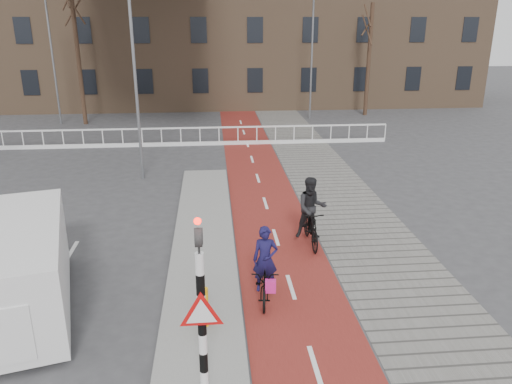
{
  "coord_description": "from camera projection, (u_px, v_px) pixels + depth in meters",
  "views": [
    {
      "loc": [
        -0.35,
        -8.86,
        6.36
      ],
      "look_at": [
        0.89,
        5.0,
        1.5
      ],
      "focal_mm": 35.0,
      "sensor_mm": 36.0,
      "label": 1
    }
  ],
  "objects": [
    {
      "name": "ground",
      "position": [
        235.0,
        339.0,
        10.46
      ],
      "size": [
        120.0,
        120.0,
        0.0
      ],
      "primitive_type": "plane",
      "color": "#38383A",
      "rests_on": "ground"
    },
    {
      "name": "bike_lane",
      "position": [
        260.0,
        186.0,
        19.99
      ],
      "size": [
        2.5,
        60.0,
        0.01
      ],
      "primitive_type": "cube",
      "color": "maroon",
      "rests_on": "ground"
    },
    {
      "name": "sidewalk",
      "position": [
        329.0,
        184.0,
        20.22
      ],
      "size": [
        3.0,
        60.0,
        0.01
      ],
      "primitive_type": "cube",
      "color": "slate",
      "rests_on": "ground"
    },
    {
      "name": "curb_island",
      "position": [
        203.0,
        253.0,
        14.14
      ],
      "size": [
        1.8,
        16.0,
        0.12
      ],
      "primitive_type": "cube",
      "color": "gray",
      "rests_on": "ground"
    },
    {
      "name": "traffic_signal",
      "position": [
        202.0,
        311.0,
        7.85
      ],
      "size": [
        0.8,
        0.8,
        3.68
      ],
      "color": "black",
      "rests_on": "curb_island"
    },
    {
      "name": "bollard",
      "position": [
        206.0,
        307.0,
        10.56
      ],
      "size": [
        0.12,
        0.12,
        0.91
      ],
      "primitive_type": "cylinder",
      "color": "#F3A90D",
      "rests_on": "curb_island"
    },
    {
      "name": "cyclist_near",
      "position": [
        265.0,
        276.0,
        11.74
      ],
      "size": [
        0.81,
        1.82,
        1.85
      ],
      "rotation": [
        0.0,
        0.0,
        -0.11
      ],
      "color": "black",
      "rests_on": "bike_lane"
    },
    {
      "name": "cyclist_far",
      "position": [
        311.0,
        218.0,
        14.53
      ],
      "size": [
        0.9,
        1.95,
        2.07
      ],
      "rotation": [
        0.0,
        0.0,
        0.01
      ],
      "color": "black",
      "rests_on": "bike_lane"
    },
    {
      "name": "van",
      "position": [
        19.0,
        268.0,
        11.09
      ],
      "size": [
        3.1,
        5.17,
        2.08
      ],
      "rotation": [
        0.0,
        0.0,
        0.26
      ],
      "color": "silver",
      "rests_on": "ground"
    },
    {
      "name": "railing",
      "position": [
        123.0,
        141.0,
        25.93
      ],
      "size": [
        28.0,
        0.1,
        0.99
      ],
      "color": "silver",
      "rests_on": "ground"
    },
    {
      "name": "tree_mid",
      "position": [
        78.0,
        53.0,
        30.29
      ],
      "size": [
        0.26,
        0.26,
        8.75
      ],
      "primitive_type": "cylinder",
      "color": "#2F1E15",
      "rests_on": "ground"
    },
    {
      "name": "tree_right",
      "position": [
        369.0,
        61.0,
        33.48
      ],
      "size": [
        0.26,
        0.26,
        7.33
      ],
      "primitive_type": "cylinder",
      "color": "#2F1E15",
      "rests_on": "ground"
    },
    {
      "name": "streetlight_near",
      "position": [
        135.0,
        73.0,
        19.52
      ],
      "size": [
        0.12,
        0.12,
        8.64
      ],
      "primitive_type": "cylinder",
      "color": "slate",
      "rests_on": "ground"
    },
    {
      "name": "streetlight_left",
      "position": [
        53.0,
        59.0,
        30.47
      ],
      "size": [
        0.12,
        0.12,
        7.98
      ],
      "primitive_type": "cylinder",
      "color": "slate",
      "rests_on": "ground"
    },
    {
      "name": "streetlight_right",
      "position": [
        312.0,
        60.0,
        32.22
      ],
      "size": [
        0.12,
        0.12,
        7.64
      ],
      "primitive_type": "cylinder",
      "color": "slate",
      "rests_on": "ground"
    }
  ]
}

